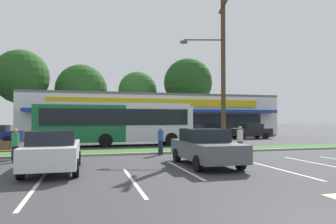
{
  "coord_description": "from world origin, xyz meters",
  "views": [
    {
      "loc": [
        -4.42,
        -4.41,
        2.01
      ],
      "look_at": [
        1.58,
        18.1,
        2.58
      ],
      "focal_mm": 32.51,
      "sensor_mm": 36.0,
      "label": 1
    }
  ],
  "objects_px": {
    "city_bus": "(116,123)",
    "car_0": "(205,147)",
    "car_3": "(118,133)",
    "car_2": "(193,132)",
    "pedestrian_mid": "(161,141)",
    "utility_pole": "(221,68)",
    "car_4": "(250,131)",
    "pedestrian_near_bench": "(15,145)",
    "pedestrian_by_pole": "(240,141)",
    "car_5": "(53,151)"
  },
  "relations": [
    {
      "from": "city_bus",
      "to": "car_0",
      "type": "bearing_deg",
      "value": -76.33
    },
    {
      "from": "car_3",
      "to": "city_bus",
      "type": "bearing_deg",
      "value": -96.84
    },
    {
      "from": "car_2",
      "to": "pedestrian_mid",
      "type": "distance_m",
      "value": 14.51
    },
    {
      "from": "car_3",
      "to": "utility_pole",
      "type": "bearing_deg",
      "value": -63.28
    },
    {
      "from": "pedestrian_mid",
      "to": "car_4",
      "type": "bearing_deg",
      "value": 162.67
    },
    {
      "from": "car_2",
      "to": "pedestrian_mid",
      "type": "bearing_deg",
      "value": -116.81
    },
    {
      "from": "car_0",
      "to": "car_3",
      "type": "height_order",
      "value": "car_0"
    },
    {
      "from": "car_2",
      "to": "pedestrian_mid",
      "type": "relative_size",
      "value": 2.91
    },
    {
      "from": "utility_pole",
      "to": "pedestrian_near_bench",
      "type": "distance_m",
      "value": 12.91
    },
    {
      "from": "utility_pole",
      "to": "pedestrian_mid",
      "type": "bearing_deg",
      "value": -161.3
    },
    {
      "from": "city_bus",
      "to": "car_4",
      "type": "xyz_separation_m",
      "value": [
        14.34,
        5.02,
        -0.96
      ]
    },
    {
      "from": "car_0",
      "to": "pedestrian_mid",
      "type": "height_order",
      "value": "pedestrian_mid"
    },
    {
      "from": "car_0",
      "to": "pedestrian_by_pole",
      "type": "relative_size",
      "value": 2.79
    },
    {
      "from": "car_0",
      "to": "pedestrian_by_pole",
      "type": "height_order",
      "value": "pedestrian_by_pole"
    },
    {
      "from": "car_3",
      "to": "car_5",
      "type": "height_order",
      "value": "car_5"
    },
    {
      "from": "pedestrian_mid",
      "to": "pedestrian_by_pole",
      "type": "bearing_deg",
      "value": 100.91
    },
    {
      "from": "city_bus",
      "to": "car_0",
      "type": "xyz_separation_m",
      "value": [
        2.84,
        -11.09,
        -0.96
      ]
    },
    {
      "from": "car_0",
      "to": "car_3",
      "type": "xyz_separation_m",
      "value": [
        -2.12,
        17.11,
        -0.06
      ]
    },
    {
      "from": "car_3",
      "to": "car_5",
      "type": "xyz_separation_m",
      "value": [
        -4.13,
        -17.08,
        0.06
      ]
    },
    {
      "from": "car_0",
      "to": "car_4",
      "type": "height_order",
      "value": "car_0"
    },
    {
      "from": "car_3",
      "to": "car_2",
      "type": "bearing_deg",
      "value": 1.96
    },
    {
      "from": "car_3",
      "to": "pedestrian_by_pole",
      "type": "distance_m",
      "value": 15.11
    },
    {
      "from": "city_bus",
      "to": "pedestrian_by_pole",
      "type": "height_order",
      "value": "city_bus"
    },
    {
      "from": "car_4",
      "to": "pedestrian_mid",
      "type": "bearing_deg",
      "value": 43.18
    },
    {
      "from": "city_bus",
      "to": "car_4",
      "type": "relative_size",
      "value": 2.69
    },
    {
      "from": "car_0",
      "to": "pedestrian_near_bench",
      "type": "height_order",
      "value": "car_0"
    },
    {
      "from": "car_4",
      "to": "car_5",
      "type": "bearing_deg",
      "value": 42.17
    },
    {
      "from": "car_0",
      "to": "car_5",
      "type": "height_order",
      "value": "car_0"
    },
    {
      "from": "car_0",
      "to": "car_2",
      "type": "height_order",
      "value": "car_0"
    },
    {
      "from": "car_0",
      "to": "pedestrian_mid",
      "type": "distance_m",
      "value": 4.53
    },
    {
      "from": "car_2",
      "to": "pedestrian_near_bench",
      "type": "distance_m",
      "value": 19.85
    },
    {
      "from": "car_4",
      "to": "pedestrian_near_bench",
      "type": "bearing_deg",
      "value": 33.37
    },
    {
      "from": "utility_pole",
      "to": "car_4",
      "type": "distance_m",
      "value": 13.73
    },
    {
      "from": "car_2",
      "to": "pedestrian_near_bench",
      "type": "bearing_deg",
      "value": -134.1
    },
    {
      "from": "city_bus",
      "to": "pedestrian_near_bench",
      "type": "xyz_separation_m",
      "value": [
        -5.38,
        -7.97,
        -0.97
      ]
    },
    {
      "from": "city_bus",
      "to": "car_4",
      "type": "distance_m",
      "value": 15.23
    },
    {
      "from": "car_4",
      "to": "pedestrian_near_bench",
      "type": "height_order",
      "value": "pedestrian_near_bench"
    },
    {
      "from": "city_bus",
      "to": "car_5",
      "type": "xyz_separation_m",
      "value": [
        -3.41,
        -11.06,
        -0.96
      ]
    },
    {
      "from": "city_bus",
      "to": "car_3",
      "type": "distance_m",
      "value": 6.15
    },
    {
      "from": "city_bus",
      "to": "pedestrian_mid",
      "type": "relative_size",
      "value": 7.31
    },
    {
      "from": "city_bus",
      "to": "pedestrian_mid",
      "type": "bearing_deg",
      "value": -74.87
    },
    {
      "from": "car_5",
      "to": "pedestrian_by_pole",
      "type": "bearing_deg",
      "value": -72.71
    },
    {
      "from": "car_2",
      "to": "pedestrian_by_pole",
      "type": "bearing_deg",
      "value": -99.11
    },
    {
      "from": "utility_pole",
      "to": "car_3",
      "type": "height_order",
      "value": "utility_pole"
    },
    {
      "from": "pedestrian_near_bench",
      "to": "pedestrian_by_pole",
      "type": "height_order",
      "value": "pedestrian_by_pole"
    },
    {
      "from": "city_bus",
      "to": "car_2",
      "type": "bearing_deg",
      "value": 36.0
    },
    {
      "from": "city_bus",
      "to": "car_0",
      "type": "distance_m",
      "value": 11.49
    },
    {
      "from": "pedestrian_by_pole",
      "to": "car_4",
      "type": "bearing_deg",
      "value": -76.42
    },
    {
      "from": "utility_pole",
      "to": "car_2",
      "type": "relative_size",
      "value": 2.17
    },
    {
      "from": "city_bus",
      "to": "pedestrian_by_pole",
      "type": "bearing_deg",
      "value": -53.55
    }
  ]
}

